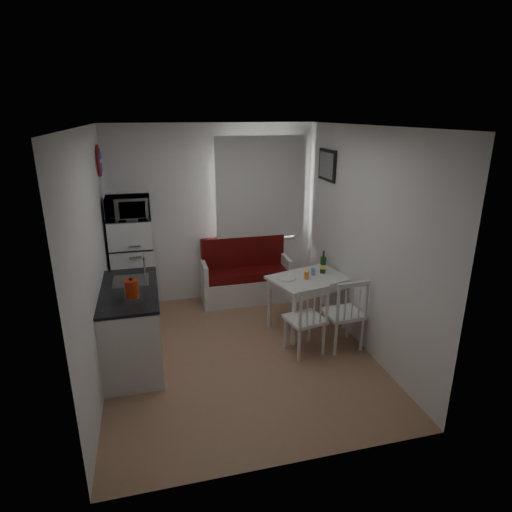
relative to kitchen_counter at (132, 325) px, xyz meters
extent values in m
cube|color=#A67758|center=(1.20, -0.16, -0.46)|extent=(3.00, 3.50, 0.02)
cube|color=white|center=(1.20, -0.16, 2.14)|extent=(3.00, 3.50, 0.02)
cube|color=white|center=(1.20, 1.59, 0.84)|extent=(3.00, 0.02, 2.60)
cube|color=white|center=(1.20, -1.91, 0.84)|extent=(3.00, 0.02, 2.60)
cube|color=white|center=(-0.30, -0.16, 0.84)|extent=(0.02, 3.50, 2.60)
cube|color=white|center=(2.70, -0.16, 0.84)|extent=(0.02, 3.50, 2.60)
cube|color=silver|center=(1.90, 1.56, 1.17)|extent=(1.22, 0.06, 1.47)
cube|color=white|center=(1.90, 1.49, 1.22)|extent=(1.35, 0.02, 1.50)
cube|color=silver|center=(0.00, -0.01, -0.03)|extent=(0.60, 1.30, 0.86)
cube|color=black|center=(0.00, -0.01, 0.43)|extent=(0.62, 1.32, 0.03)
cube|color=#99999E|center=(0.02, 0.24, 0.39)|extent=(0.40, 0.40, 0.10)
cylinder|color=silver|center=(0.18, 0.42, 0.57)|extent=(0.02, 0.02, 0.26)
cylinder|color=navy|center=(-0.27, 1.29, 1.69)|extent=(0.03, 0.40, 0.40)
cube|color=black|center=(2.67, 0.94, 1.59)|extent=(0.04, 0.52, 0.42)
cube|color=silver|center=(1.62, 1.32, -0.27)|extent=(1.33, 0.51, 0.37)
cube|color=#5A0C0C|center=(1.62, 1.32, -0.03)|extent=(1.27, 0.47, 0.12)
cube|color=#5A0C0C|center=(1.62, 1.52, 0.26)|extent=(1.27, 0.10, 0.47)
cube|color=silver|center=(2.21, 0.28, 0.24)|extent=(1.10, 0.91, 0.04)
cube|color=silver|center=(2.21, 0.28, 0.16)|extent=(0.98, 0.79, 0.11)
cylinder|color=silver|center=(2.21, 0.28, -0.12)|extent=(0.06, 0.06, 0.68)
cube|color=silver|center=(1.96, -0.29, -0.03)|extent=(0.48, 0.47, 0.04)
cube|color=silver|center=(1.96, -0.46, 0.21)|extent=(0.40, 0.12, 0.44)
cube|color=silver|center=(2.45, -0.29, -0.02)|extent=(0.45, 0.44, 0.04)
cube|color=silver|center=(2.45, -0.47, 0.23)|extent=(0.41, 0.07, 0.45)
cube|color=white|center=(0.02, 1.24, 0.24)|extent=(0.56, 0.56, 1.39)
imported|color=white|center=(0.02, 1.19, 1.09)|extent=(0.56, 0.38, 0.31)
cylinder|color=#B02B0E|center=(0.05, -0.28, 0.56)|extent=(0.17, 0.17, 0.23)
cylinder|color=orange|center=(2.16, 0.23, 0.31)|extent=(0.06, 0.06, 0.10)
cylinder|color=#7BA8D1|center=(2.29, 0.33, 0.31)|extent=(0.06, 0.06, 0.10)
cylinder|color=white|center=(1.91, 0.30, 0.27)|extent=(0.26, 0.26, 0.02)
camera|label=1|loc=(0.29, -4.52, 2.28)|focal=30.00mm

